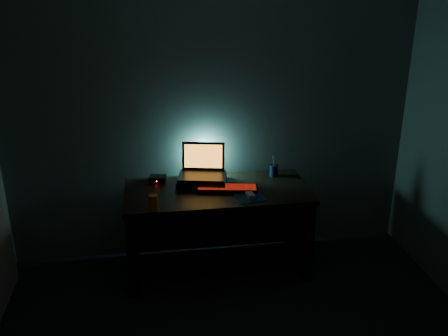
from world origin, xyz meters
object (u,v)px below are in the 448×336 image
object	(u,v)px
pen_cup	(274,170)
router	(158,179)
mouse	(250,195)
laptop	(203,168)
juice_glass	(154,202)
keyboard	(227,188)

from	to	relation	value
pen_cup	router	bearing A→B (deg)	178.22
pen_cup	mouse	bearing A→B (deg)	-125.40
laptop	mouse	size ratio (longest dim) A/B	4.51
laptop	juice_glass	size ratio (longest dim) A/B	3.57
laptop	keyboard	xyz separation A→B (m)	(0.17, -0.22, -0.11)
mouse	keyboard	bearing A→B (deg)	124.77
mouse	laptop	bearing A→B (deg)	122.82
keyboard	juice_glass	distance (m)	0.66
juice_glass	mouse	bearing A→B (deg)	8.25
mouse	juice_glass	bearing A→B (deg)	-179.62
pen_cup	juice_glass	xyz separation A→B (m)	(-1.04, -0.52, 0.01)
keyboard	mouse	size ratio (longest dim) A/B	5.41
mouse	router	size ratio (longest dim) A/B	0.61
keyboard	pen_cup	xyz separation A→B (m)	(0.45, 0.24, 0.04)
router	juice_glass	bearing A→B (deg)	-83.53
keyboard	pen_cup	distance (m)	0.51
mouse	router	world-z (taller)	router
laptop	pen_cup	xyz separation A→B (m)	(0.62, 0.02, -0.07)
pen_cup	router	distance (m)	1.00
keyboard	juice_glass	size ratio (longest dim) A/B	4.29
mouse	router	bearing A→B (deg)	140.35
laptop	juice_glass	world-z (taller)	laptop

